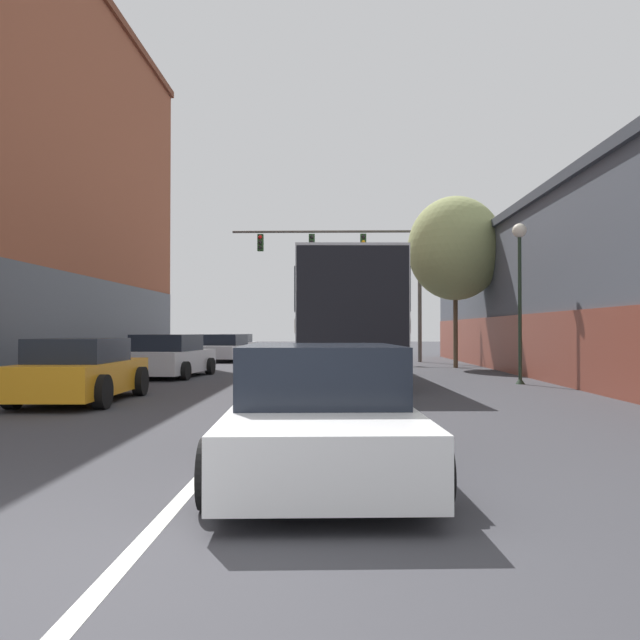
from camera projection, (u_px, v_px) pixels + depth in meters
ground_plane at (102, 587)px, 3.59m from camera, size 160.00×160.00×0.00m
lane_center_line at (288, 380)px, 18.52m from camera, size 0.14×41.87×0.01m
building_right_storefront at (619, 286)px, 20.89m from camera, size 7.20×29.82×5.71m
bus at (342, 316)px, 19.01m from camera, size 3.16×10.34×3.45m
hatchback_foreground at (321, 412)px, 6.58m from camera, size 2.21×4.30×1.32m
parked_car_left_near at (227, 348)px, 30.01m from camera, size 2.40×4.23×1.30m
parked_car_left_mid at (82, 371)px, 12.89m from camera, size 1.96×4.00×1.32m
parked_car_left_far at (236, 346)px, 35.35m from camera, size 2.16×4.05×1.28m
parked_car_left_distant at (169, 357)px, 19.81m from camera, size 2.44×4.12×1.35m
traffic_signal_gantry at (356, 259)px, 29.46m from camera, size 8.96×0.36×6.47m
street_lamp at (520, 276)px, 17.24m from camera, size 0.39×0.39×4.45m
street_tree_near at (455, 248)px, 24.83m from camera, size 3.77×3.39×6.84m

